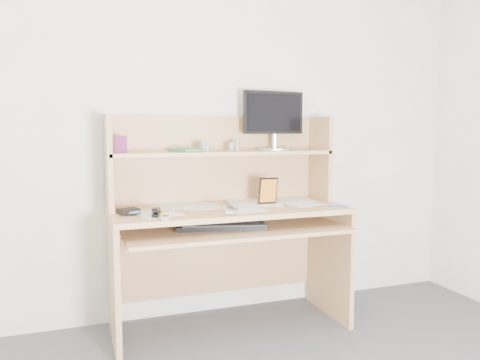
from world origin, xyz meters
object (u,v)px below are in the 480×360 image
object	(u,v)px
keyboard	(221,226)
tv_remote	(232,210)
game_case	(268,191)
monitor	(274,119)
desk	(226,214)

from	to	relation	value
keyboard	tv_remote	size ratio (longest dim) A/B	3.09
game_case	monitor	bearing A→B (deg)	58.11
keyboard	tv_remote	world-z (taller)	tv_remote
tv_remote	monitor	distance (m)	0.76
desk	keyboard	size ratio (longest dim) A/B	2.61
keyboard	monitor	size ratio (longest dim) A/B	1.21
desk	game_case	world-z (taller)	desk
keyboard	game_case	size ratio (longest dim) A/B	3.23
tv_remote	game_case	size ratio (longest dim) A/B	1.05
keyboard	desk	bearing A→B (deg)	79.66
keyboard	tv_remote	distance (m)	0.12
desk	keyboard	xyz separation A→B (m)	(-0.09, -0.20, -0.03)
tv_remote	game_case	xyz separation A→B (m)	(0.30, 0.18, 0.07)
keyboard	game_case	bearing A→B (deg)	35.09
keyboard	game_case	distance (m)	0.41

